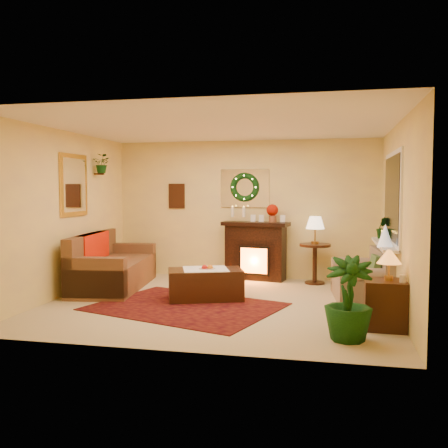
% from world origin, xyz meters
% --- Properties ---
extents(floor, '(5.00, 5.00, 0.00)m').
position_xyz_m(floor, '(0.00, 0.00, 0.00)').
color(floor, beige).
rests_on(floor, ground).
extents(ceiling, '(5.00, 5.00, 0.00)m').
position_xyz_m(ceiling, '(0.00, 0.00, 2.60)').
color(ceiling, white).
rests_on(ceiling, ground).
extents(wall_back, '(5.00, 5.00, 0.00)m').
position_xyz_m(wall_back, '(0.00, 2.25, 1.30)').
color(wall_back, '#EFD88C').
rests_on(wall_back, ground).
extents(wall_front, '(5.00, 5.00, 0.00)m').
position_xyz_m(wall_front, '(0.00, -2.25, 1.30)').
color(wall_front, '#EFD88C').
rests_on(wall_front, ground).
extents(wall_left, '(4.50, 4.50, 0.00)m').
position_xyz_m(wall_left, '(-2.50, 0.00, 1.30)').
color(wall_left, '#EFD88C').
rests_on(wall_left, ground).
extents(wall_right, '(4.50, 4.50, 0.00)m').
position_xyz_m(wall_right, '(2.50, 0.00, 1.30)').
color(wall_right, '#EFD88C').
rests_on(wall_right, ground).
extents(area_rug, '(2.96, 2.56, 0.01)m').
position_xyz_m(area_rug, '(-0.41, -0.35, 0.01)').
color(area_rug, '#410A0B').
rests_on(area_rug, floor).
extents(sofa, '(1.22, 2.27, 0.93)m').
position_xyz_m(sofa, '(-2.00, 0.74, 0.43)').
color(sofa, brown).
rests_on(sofa, floor).
extents(red_throw, '(0.74, 1.21, 0.02)m').
position_xyz_m(red_throw, '(-2.03, 0.91, 0.46)').
color(red_throw, '#E7010C').
rests_on(red_throw, sofa).
extents(fireplace, '(1.14, 0.53, 1.01)m').
position_xyz_m(fireplace, '(0.24, 2.04, 0.55)').
color(fireplace, black).
rests_on(fireplace, floor).
extents(poinsettia, '(0.22, 0.22, 0.22)m').
position_xyz_m(poinsettia, '(0.55, 2.01, 1.30)').
color(poinsettia, '#A11101').
rests_on(poinsettia, fireplace).
extents(mantel_candle_a, '(0.06, 0.06, 0.18)m').
position_xyz_m(mantel_candle_a, '(-0.20, 2.04, 1.26)').
color(mantel_candle_a, white).
rests_on(mantel_candle_a, fireplace).
extents(mantel_candle_b, '(0.06, 0.06, 0.18)m').
position_xyz_m(mantel_candle_b, '(0.02, 1.99, 1.26)').
color(mantel_candle_b, white).
rests_on(mantel_candle_b, fireplace).
extents(mantel_mirror, '(0.92, 0.02, 0.72)m').
position_xyz_m(mantel_mirror, '(0.00, 2.23, 1.70)').
color(mantel_mirror, white).
rests_on(mantel_mirror, wall_back).
extents(wreath, '(0.55, 0.11, 0.55)m').
position_xyz_m(wreath, '(0.00, 2.19, 1.72)').
color(wreath, '#194719').
rests_on(wreath, wall_back).
extents(wall_art, '(0.32, 0.03, 0.48)m').
position_xyz_m(wall_art, '(-1.35, 2.23, 1.55)').
color(wall_art, '#381E11').
rests_on(wall_art, wall_back).
extents(gold_mirror, '(0.03, 0.84, 1.00)m').
position_xyz_m(gold_mirror, '(-2.48, 0.30, 1.75)').
color(gold_mirror, gold).
rests_on(gold_mirror, wall_left).
extents(hanging_plant, '(0.33, 0.28, 0.36)m').
position_xyz_m(hanging_plant, '(-2.34, 1.05, 1.97)').
color(hanging_plant, '#194719').
rests_on(hanging_plant, wall_left).
extents(loveseat, '(0.88, 1.38, 0.76)m').
position_xyz_m(loveseat, '(2.06, 0.70, 0.42)').
color(loveseat, tan).
rests_on(loveseat, floor).
extents(window_frame, '(0.03, 1.86, 1.36)m').
position_xyz_m(window_frame, '(2.48, 0.55, 1.55)').
color(window_frame, white).
rests_on(window_frame, wall_right).
extents(window_glass, '(0.02, 1.70, 1.22)m').
position_xyz_m(window_glass, '(2.47, 0.55, 1.55)').
color(window_glass, black).
rests_on(window_glass, wall_right).
extents(window_sill, '(0.22, 1.86, 0.04)m').
position_xyz_m(window_sill, '(2.38, 0.55, 0.87)').
color(window_sill, white).
rests_on(window_sill, wall_right).
extents(mini_tree, '(0.22, 0.22, 0.33)m').
position_xyz_m(mini_tree, '(2.35, 0.11, 1.04)').
color(mini_tree, white).
rests_on(mini_tree, window_sill).
extents(sill_plant, '(0.25, 0.20, 0.46)m').
position_xyz_m(sill_plant, '(2.42, 1.23, 1.08)').
color(sill_plant, '#1B3519').
rests_on(sill_plant, window_sill).
extents(side_table_round, '(0.71, 0.71, 0.71)m').
position_xyz_m(side_table_round, '(1.33, 1.84, 0.33)').
color(side_table_round, '#311E14').
rests_on(side_table_round, floor).
extents(lamp_cream, '(0.33, 0.33, 0.50)m').
position_xyz_m(lamp_cream, '(1.33, 1.84, 0.88)').
color(lamp_cream, beige).
rests_on(lamp_cream, side_table_round).
extents(end_table_square, '(0.49, 0.49, 0.59)m').
position_xyz_m(end_table_square, '(2.26, -0.90, 0.27)').
color(end_table_square, '#492715').
rests_on(end_table_square, floor).
extents(lamp_tiffany, '(0.29, 0.29, 0.42)m').
position_xyz_m(lamp_tiffany, '(2.29, -0.90, 0.74)').
color(lamp_tiffany, orange).
rests_on(lamp_tiffany, end_table_square).
extents(coffee_table, '(1.25, 0.95, 0.47)m').
position_xyz_m(coffee_table, '(-0.25, 0.17, 0.21)').
color(coffee_table, '#3B2413').
rests_on(coffee_table, floor).
extents(fruit_bowl, '(0.25, 0.25, 0.06)m').
position_xyz_m(fruit_bowl, '(-0.23, 0.18, 0.45)').
color(fruit_bowl, silver).
rests_on(fruit_bowl, coffee_table).
extents(floor_palm, '(1.61, 1.61, 2.82)m').
position_xyz_m(floor_palm, '(1.81, -1.48, 0.45)').
color(floor_palm, '#124210').
rests_on(floor_palm, floor).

